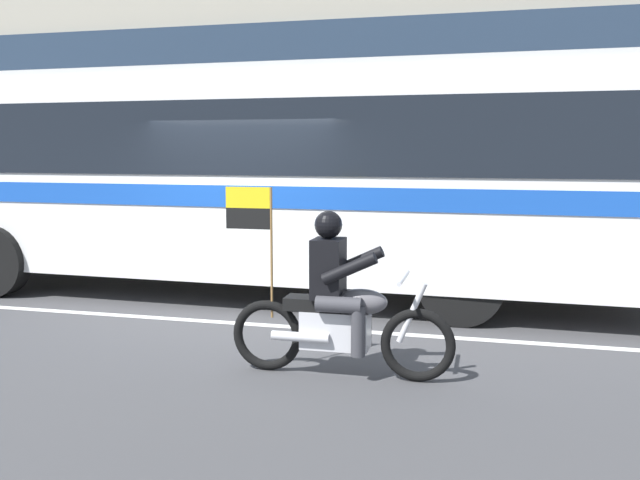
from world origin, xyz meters
TOP-DOWN VIEW (x-y plane):
  - ground_plane at (0.00, 0.00)m, footprint 60.00×60.00m
  - sidewalk_curb at (0.00, 5.10)m, footprint 28.00×3.80m
  - lane_center_stripe at (0.00, -0.60)m, footprint 26.60×0.14m
  - transit_bus at (-0.33, 1.19)m, footprint 11.45×2.86m
  - motorcycle_with_rider at (1.80, -2.22)m, footprint 2.20×0.64m
  - fire_hydrant at (-1.09, 3.66)m, footprint 0.22×0.30m

SIDE VIEW (x-z plane):
  - ground_plane at x=0.00m, z-range 0.00..0.00m
  - lane_center_stripe at x=0.00m, z-range 0.00..0.01m
  - sidewalk_curb at x=0.00m, z-range 0.00..0.15m
  - fire_hydrant at x=-1.09m, z-range 0.14..0.89m
  - motorcycle_with_rider at x=1.80m, z-range -0.22..1.55m
  - transit_bus at x=-0.33m, z-range 0.27..3.49m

